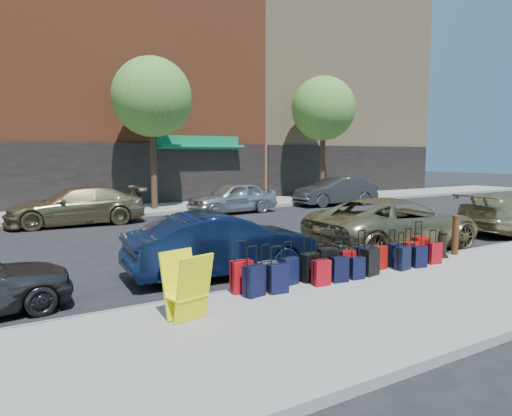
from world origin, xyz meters
TOP-DOWN VIEW (x-y plane):
  - ground at (0.00, 0.00)m, footprint 120.00×120.00m
  - sidewalk_near at (0.00, -6.50)m, footprint 60.00×4.00m
  - sidewalk_far at (0.00, 10.00)m, footprint 60.00×4.00m
  - curb_near at (0.00, -4.48)m, footprint 60.00×0.08m
  - curb_far at (0.00, 7.98)m, footprint 60.00×0.08m
  - building_center at (0.00, 17.99)m, footprint 17.00×12.85m
  - building_right at (16.00, 17.99)m, footprint 15.00×12.12m
  - tree_center at (0.64, 9.50)m, footprint 3.80×3.80m
  - tree_right at (11.14, 9.50)m, footprint 3.80×3.80m
  - suitcase_front_0 at (-2.57, -4.76)m, footprint 0.42×0.25m
  - suitcase_front_1 at (-2.04, -4.83)m, footprint 0.40×0.27m
  - suitcase_front_2 at (-1.48, -4.77)m, footprint 0.39×0.25m
  - suitcase_front_3 at (-0.99, -4.81)m, footprint 0.42×0.26m
  - suitcase_front_4 at (-0.48, -4.77)m, footprint 0.47×0.31m
  - suitcase_front_5 at (0.06, -4.78)m, footprint 0.37×0.22m
  - suitcase_front_6 at (0.51, -4.81)m, footprint 0.43×0.28m
  - suitcase_front_7 at (0.99, -4.81)m, footprint 0.37×0.22m
  - suitcase_front_8 at (1.54, -4.76)m, footprint 0.38×0.24m
  - suitcase_front_9 at (2.00, -4.84)m, footprint 0.38×0.23m
  - suitcase_front_10 at (2.45, -4.77)m, footprint 0.42×0.23m
  - suitcase_back_0 at (-2.49, -5.07)m, footprint 0.43×0.30m
  - suitcase_back_1 at (-2.00, -5.13)m, footprint 0.40×0.26m
  - suitcase_back_3 at (-0.97, -5.16)m, footprint 0.37×0.24m
  - suitcase_back_4 at (-0.49, -5.15)m, footprint 0.38×0.26m
  - suitcase_back_5 at (-0.02, -5.17)m, footprint 0.34×0.22m
  - suitcase_back_6 at (0.44, -5.09)m, footprint 0.43×0.29m
  - suitcase_back_8 at (1.43, -5.13)m, footprint 0.39×0.26m
  - suitcase_back_9 at (1.94, -5.16)m, footprint 0.37×0.26m
  - suitcase_back_10 at (2.55, -5.11)m, footprint 0.36×0.24m
  - fire_hydrant at (3.31, -4.75)m, footprint 0.38×0.33m
  - bollard at (3.89, -4.71)m, footprint 0.19×0.19m
  - display_rack at (-4.02, -5.55)m, footprint 0.72×0.77m
  - car_near_1 at (-2.06, -2.95)m, footprint 4.49×1.81m
  - car_near_2 at (3.66, -2.87)m, footprint 5.54×2.70m
  - car_far_1 at (-3.56, 6.90)m, footprint 5.33×2.38m
  - car_far_2 at (3.48, 6.97)m, footprint 4.48×2.02m
  - car_far_3 at (9.96, 7.06)m, footprint 4.79×2.03m

SIDE VIEW (x-z plane):
  - ground at x=0.00m, z-range 0.00..0.00m
  - sidewalk_near at x=0.00m, z-range 0.00..0.15m
  - sidewalk_far at x=0.00m, z-range 0.00..0.15m
  - curb_near at x=0.00m, z-range 0.00..0.15m
  - curb_far at x=0.00m, z-range 0.00..0.15m
  - suitcase_back_5 at x=-0.02m, z-range 0.01..0.77m
  - suitcase_back_9 at x=1.94m, z-range 0.00..0.81m
  - suitcase_back_10 at x=2.55m, z-range 0.00..0.82m
  - suitcase_back_3 at x=-0.97m, z-range -0.01..0.83m
  - suitcase_back_4 at x=-0.49m, z-range -0.01..0.84m
  - suitcase_front_5 at x=0.06m, z-range -0.01..0.85m
  - suitcase_back_8 at x=1.43m, z-range -0.01..0.85m
  - suitcase_front_8 at x=1.54m, z-range -0.01..0.86m
  - suitcase_front_9 at x=2.00m, z-range -0.01..0.86m
  - suitcase_front_7 at x=0.99m, z-range -0.01..0.86m
  - suitcase_front_2 at x=-1.48m, z-range -0.01..0.86m
  - suitcase_front_1 at x=-2.04m, z-range -0.02..0.87m
  - suitcase_back_1 at x=-2.00m, z-range -0.02..0.88m
  - suitcase_back_0 at x=-2.49m, z-range -0.03..0.92m
  - suitcase_front_3 at x=-0.99m, z-range -0.03..0.92m
  - suitcase_front_6 at x=0.51m, z-range -0.03..0.92m
  - suitcase_back_6 at x=0.44m, z-range -0.03..0.93m
  - suitcase_front_10 at x=2.45m, z-range -0.04..0.96m
  - suitcase_front_0 at x=-2.57m, z-range -0.04..0.96m
  - suitcase_front_4 at x=-0.48m, z-range -0.04..0.99m
  - fire_hydrant at x=3.31m, z-range 0.12..0.86m
  - bollard at x=3.89m, z-range 0.17..1.20m
  - display_rack at x=-4.02m, z-range 0.14..1.22m
  - car_near_1 at x=-2.06m, z-range 0.00..1.45m
  - car_far_2 at x=3.48m, z-range 0.00..1.49m
  - car_near_2 at x=3.66m, z-range 0.00..1.52m
  - car_far_1 at x=-3.56m, z-range 0.00..1.52m
  - car_far_3 at x=9.96m, z-range 0.00..1.54m
  - tree_center at x=0.64m, z-range 1.78..9.05m
  - tree_right at x=11.14m, z-range 1.78..9.05m
  - building_right at x=16.00m, z-range -0.02..17.98m
  - building_center at x=0.00m, z-range -0.02..19.98m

